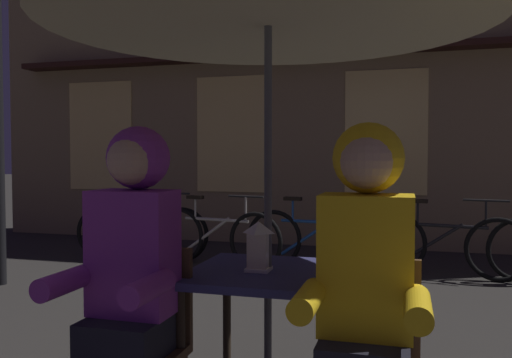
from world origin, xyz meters
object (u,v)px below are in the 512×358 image
(person_right_hooded, at_px, (366,272))
(bicycle_nearest, at_px, (141,232))
(person_left_hooded, at_px, (131,259))
(bicycle_fourth, at_px, (445,244))
(lantern, at_px, (259,245))
(bicycle_second, at_px, (216,237))
(cafe_table, at_px, (268,291))
(chair_left, at_px, (138,339))
(bicycle_third, at_px, (317,239))

(person_right_hooded, relative_size, bicycle_nearest, 0.84)
(person_left_hooded, distance_m, bicycle_fourth, 4.24)
(lantern, relative_size, bicycle_second, 0.14)
(cafe_table, xyz_separation_m, bicycle_second, (-1.49, 3.37, -0.29))
(chair_left, height_order, person_left_hooded, person_left_hooded)
(lantern, bearing_deg, cafe_table, 43.43)
(person_right_hooded, bearing_deg, cafe_table, 138.43)
(cafe_table, height_order, person_right_hooded, person_right_hooded)
(bicycle_nearest, bearing_deg, cafe_table, -54.28)
(bicycle_second, height_order, bicycle_third, same)
(bicycle_second, relative_size, bicycle_third, 0.99)
(person_left_hooded, bearing_deg, cafe_table, 41.57)
(cafe_table, bearing_deg, person_left_hooded, -138.43)
(cafe_table, bearing_deg, bicycle_third, 95.48)
(bicycle_nearest, height_order, bicycle_fourth, same)
(bicycle_fourth, bearing_deg, bicycle_second, -176.77)
(lantern, height_order, bicycle_third, lantern)
(chair_left, xyz_separation_m, bicycle_nearest, (-2.02, 3.84, -0.14))
(lantern, distance_m, bicycle_nearest, 4.32)
(lantern, bearing_deg, bicycle_nearest, 125.07)
(cafe_table, relative_size, person_left_hooded, 0.53)
(person_left_hooded, height_order, bicycle_fourth, person_left_hooded)
(chair_left, distance_m, bicycle_second, 3.87)
(cafe_table, relative_size, bicycle_third, 0.44)
(person_right_hooded, bearing_deg, lantern, 142.79)
(person_left_hooded, bearing_deg, bicycle_fourth, 69.13)
(bicycle_nearest, bearing_deg, bicycle_second, -5.94)
(bicycle_third, bearing_deg, lantern, -85.16)
(bicycle_second, bearing_deg, bicycle_nearest, 174.06)
(bicycle_second, distance_m, bicycle_fourth, 2.51)
(bicycle_second, bearing_deg, lantern, -66.88)
(lantern, height_order, bicycle_fourth, lantern)
(bicycle_second, bearing_deg, person_left_hooded, -75.11)
(person_right_hooded, distance_m, bicycle_second, 4.30)
(bicycle_second, distance_m, bicycle_third, 1.16)
(person_left_hooded, height_order, bicycle_second, person_left_hooded)
(cafe_table, relative_size, bicycle_fourth, 0.45)
(bicycle_third, distance_m, bicycle_fourth, 1.35)
(chair_left, bearing_deg, person_left_hooded, -90.00)
(person_left_hooded, distance_m, bicycle_second, 3.96)
(bicycle_second, bearing_deg, person_right_hooded, -62.58)
(bicycle_fourth, bearing_deg, cafe_table, -106.21)
(bicycle_nearest, bearing_deg, bicycle_fourth, 0.59)
(lantern, distance_m, person_right_hooded, 0.65)
(chair_left, relative_size, person_right_hooded, 0.62)
(person_right_hooded, relative_size, bicycle_second, 0.84)
(cafe_table, relative_size, chair_left, 0.85)
(chair_left, relative_size, person_left_hooded, 0.62)
(bicycle_nearest, distance_m, bicycle_fourth, 3.52)
(chair_left, xyz_separation_m, person_left_hooded, (-0.00, -0.06, 0.36))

